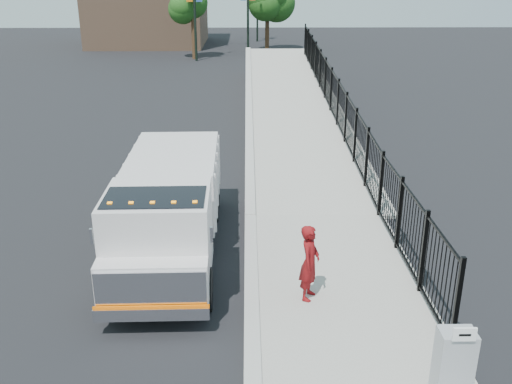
{
  "coord_description": "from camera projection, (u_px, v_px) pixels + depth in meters",
  "views": [
    {
      "loc": [
        -0.06,
        -10.42,
        6.46
      ],
      "look_at": [
        0.13,
        2.0,
        1.6
      ],
      "focal_mm": 40.0,
      "sensor_mm": 36.0,
      "label": 1
    }
  ],
  "objects": [
    {
      "name": "ground",
      "position": [
        252.0,
        297.0,
        12.06
      ],
      "size": [
        120.0,
        120.0,
        0.0
      ],
      "primitive_type": "plane",
      "color": "black",
      "rests_on": "ground"
    },
    {
      "name": "tree_1",
      "position": [
        267.0,
        2.0,
        47.23
      ],
      "size": [
        2.87,
        2.87,
        5.44
      ],
      "color": "#382314",
      "rests_on": "ground"
    },
    {
      "name": "arrow_sign",
      "position": [
        465.0,
        334.0,
        8.34
      ],
      "size": [
        0.35,
        0.04,
        0.22
      ],
      "primitive_type": "cube",
      "color": "white",
      "rests_on": "utility_cabinet"
    },
    {
      "name": "utility_cabinet",
      "position": [
        453.0,
        366.0,
        8.81
      ],
      "size": [
        0.55,
        0.4,
        1.25
      ],
      "primitive_type": "cube",
      "color": "gray",
      "rests_on": "sidewalk"
    },
    {
      "name": "iron_fence",
      "position": [
        337.0,
        117.0,
        22.96
      ],
      "size": [
        0.1,
        28.0,
        1.8
      ],
      "primitive_type": "cube",
      "color": "black",
      "rests_on": "ground"
    },
    {
      "name": "light_pole_0",
      "position": [
        198.0,
        0.0,
        41.58
      ],
      "size": [
        3.77,
        0.22,
        8.0
      ],
      "color": "black",
      "rests_on": "ground"
    },
    {
      "name": "truck",
      "position": [
        168.0,
        205.0,
        13.33
      ],
      "size": [
        2.35,
        6.86,
        2.34
      ],
      "rotation": [
        0.0,
        0.0,
        0.02
      ],
      "color": "black",
      "rests_on": "ground"
    },
    {
      "name": "ramp",
      "position": [
        294.0,
        116.0,
        26.99
      ],
      "size": [
        3.95,
        24.06,
        3.19
      ],
      "primitive_type": "cube",
      "rotation": [
        0.06,
        0.0,
        0.0
      ],
      "color": "#9E998E",
      "rests_on": "ground"
    },
    {
      "name": "curb",
      "position": [
        252.0,
        353.0,
        10.17
      ],
      "size": [
        0.3,
        12.0,
        0.16
      ],
      "primitive_type": "cube",
      "color": "#ADAAA3",
      "rests_on": "ground"
    },
    {
      "name": "tree_0",
      "position": [
        193.0,
        6.0,
        42.66
      ],
      "size": [
        2.44,
        2.44,
        5.22
      ],
      "color": "#382314",
      "rests_on": "ground"
    },
    {
      "name": "worker",
      "position": [
        310.0,
        263.0,
        11.53
      ],
      "size": [
        0.57,
        0.69,
        1.62
      ],
      "primitive_type": "imported",
      "rotation": [
        0.0,
        0.0,
        1.21
      ],
      "color": "maroon",
      "rests_on": "sidewalk"
    },
    {
      "name": "sidewalk",
      "position": [
        360.0,
        353.0,
        10.21
      ],
      "size": [
        3.55,
        12.0,
        0.12
      ],
      "primitive_type": "cube",
      "color": "#9E998E",
      "rests_on": "ground"
    }
  ]
}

